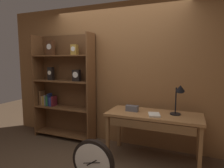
{
  "coord_description": "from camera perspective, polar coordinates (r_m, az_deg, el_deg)",
  "views": [
    {
      "loc": [
        1.28,
        -2.09,
        1.57
      ],
      "look_at": [
        0.08,
        0.83,
        1.18
      ],
      "focal_mm": 30.89,
      "sensor_mm": 36.0,
      "label": 1
    }
  ],
  "objects": [
    {
      "name": "bookshelf",
      "position": [
        3.99,
        -14.16,
        -1.05
      ],
      "size": [
        1.28,
        0.34,
        2.06
      ],
      "color": "brown",
      "rests_on": "ground"
    },
    {
      "name": "desk_lamp",
      "position": [
        3.0,
        19.2,
        -3.01
      ],
      "size": [
        0.21,
        0.21,
        0.49
      ],
      "color": "black",
      "rests_on": "workbench"
    },
    {
      "name": "round_clock_large",
      "position": [
        2.59,
        -5.66,
        -22.15
      ],
      "size": [
        0.56,
        0.11,
        0.6
      ],
      "color": "black",
      "rests_on": "ground"
    },
    {
      "name": "open_repair_manual",
      "position": [
        2.97,
        12.38,
        -8.83
      ],
      "size": [
        0.21,
        0.26,
        0.02
      ],
      "primitive_type": "cube",
      "rotation": [
        0.0,
        0.0,
        0.28
      ],
      "color": "silver",
      "rests_on": "workbench"
    },
    {
      "name": "workbench",
      "position": [
        3.08,
        12.11,
        -10.14
      ],
      "size": [
        1.44,
        0.61,
        0.75
      ],
      "color": "#9E6B3D",
      "rests_on": "ground"
    },
    {
      "name": "toolbox_small",
      "position": [
        3.14,
        5.97,
        -7.17
      ],
      "size": [
        0.2,
        0.09,
        0.09
      ],
      "primitive_type": "cube",
      "color": "#595960",
      "rests_on": "workbench"
    },
    {
      "name": "back_wood_panel",
      "position": [
        3.61,
        1.48,
        2.83
      ],
      "size": [
        4.8,
        0.05,
        2.6
      ],
      "primitive_type": "cube",
      "color": "brown",
      "rests_on": "ground"
    }
  ]
}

